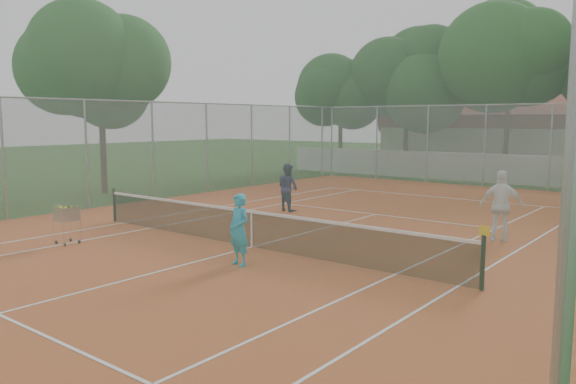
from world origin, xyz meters
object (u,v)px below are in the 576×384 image
Objects in this scene: ball_hopper at (67,224)px; player_near at (239,230)px; player_far_right at (501,206)px; clubhouse at (517,136)px; tennis_net at (252,228)px; player_far_left at (288,187)px.

player_near is at bearing 10.67° from ball_hopper.
ball_hopper is (-8.77, -7.49, -0.41)m from player_far_right.
player_far_right is at bearing -74.44° from clubhouse.
ball_hopper is (-4.01, -2.77, 0.06)m from tennis_net.
tennis_net is at bearing 132.63° from player_near.
clubhouse is 8.57× the size of player_far_right.
player_far_right is at bearing 44.77° from tennis_net.
player_near is (3.00, -30.53, -1.37)m from clubhouse.
clubhouse is 9.63× the size of player_far_left.
player_far_right reaches higher than player_near.
ball_hopper is at bearing -145.41° from tennis_net.
player_far_left is at bearing 119.33° from tennis_net.
player_near reaches higher than ball_hopper.
clubhouse is at bearing -81.23° from player_far_left.
ball_hopper is (-5.01, -1.24, -0.26)m from player_near.
player_far_right is at bearing 68.35° from player_near.
player_near is at bearing 37.60° from player_far_right.
player_far_left reaches higher than player_near.
player_near is 7.69m from player_far_left.
player_near is 1.47× the size of ball_hopper.
tennis_net is 7.31× the size of player_near.
clubhouse is 14.86× the size of ball_hopper.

